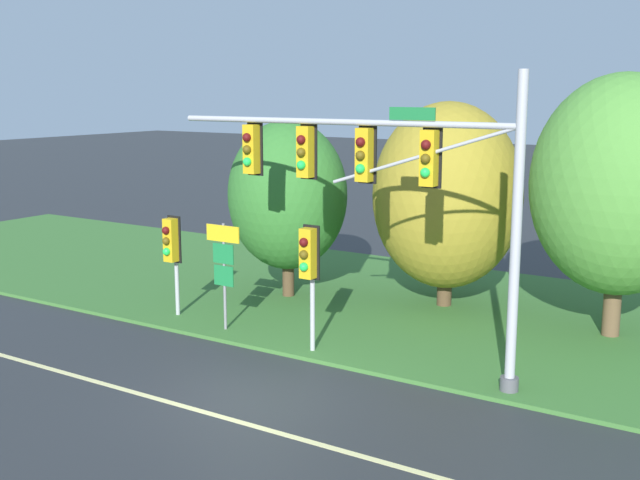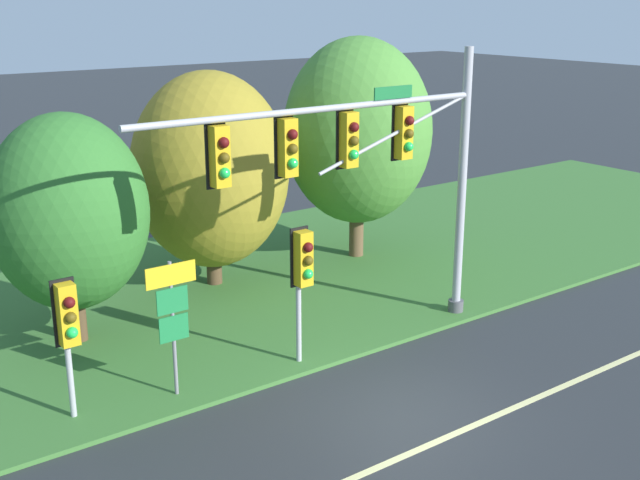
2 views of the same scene
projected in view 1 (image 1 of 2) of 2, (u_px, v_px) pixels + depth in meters
ground_plane at (252, 396)px, 17.17m from camera, size 160.00×160.00×0.00m
lane_stripe at (216, 415)px, 16.17m from camera, size 36.00×0.16×0.01m
grass_verge at (420, 307)px, 23.98m from camera, size 48.00×11.50×0.10m
traffic_signal_mast at (386, 176)px, 18.04m from camera, size 9.09×0.49×6.78m
pedestrian_signal_near_kerb at (172, 245)px, 22.51m from camera, size 0.46×0.55×2.88m
pedestrian_signal_further_along at (309, 261)px, 19.33m from camera, size 0.46×0.55×3.16m
route_sign_post at (224, 261)px, 21.27m from camera, size 1.09×0.08×2.90m
tree_nearest_road at (288, 195)px, 24.57m from camera, size 3.67×3.67×5.47m
tree_left_of_mast at (447, 196)px, 23.44m from camera, size 4.38×4.38×6.05m
tree_behind_signpost at (620, 185)px, 20.39m from camera, size 4.54×4.54×6.82m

